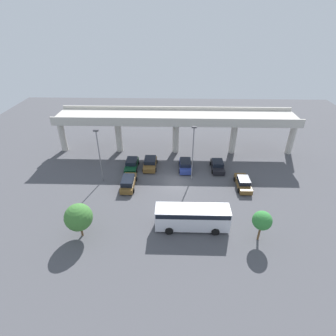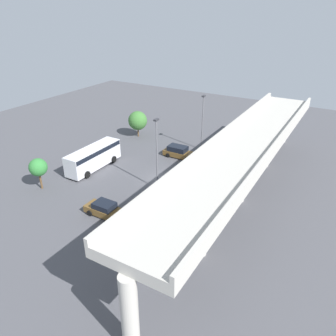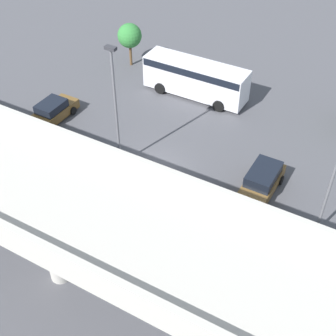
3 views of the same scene
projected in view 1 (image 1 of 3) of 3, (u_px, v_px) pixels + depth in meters
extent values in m
plane|color=#4C4C51|center=(175.00, 182.00, 39.79)|extent=(88.21, 88.21, 0.00)
cube|color=#BCB7AD|center=(176.00, 118.00, 45.08)|extent=(41.16, 6.19, 0.90)
cube|color=#BCB7AD|center=(176.00, 120.00, 42.18)|extent=(41.16, 0.30, 0.55)
cube|color=#BCB7AD|center=(176.00, 108.00, 47.22)|extent=(41.16, 0.30, 0.55)
cylinder|color=#BCB7AD|center=(62.00, 135.00, 47.37)|extent=(1.12, 1.12, 6.11)
cylinder|color=#BCB7AD|center=(119.00, 136.00, 47.13)|extent=(1.12, 1.12, 6.11)
cylinder|color=#BCB7AD|center=(176.00, 136.00, 46.88)|extent=(1.12, 1.12, 6.11)
cylinder|color=#BCB7AD|center=(233.00, 137.00, 46.64)|extent=(1.12, 1.12, 6.11)
cylinder|color=#BCB7AD|center=(292.00, 138.00, 46.40)|extent=(1.12, 1.12, 6.11)
cube|color=brown|center=(129.00, 183.00, 38.60)|extent=(1.81, 4.78, 0.74)
cube|color=black|center=(128.00, 180.00, 37.90)|extent=(1.67, 2.73, 0.74)
cylinder|color=black|center=(124.00, 179.00, 40.01)|extent=(0.22, 0.62, 0.62)
cylinder|color=black|center=(136.00, 179.00, 39.97)|extent=(0.22, 0.62, 0.62)
cylinder|color=black|center=(121.00, 190.00, 37.48)|extent=(0.22, 0.62, 0.62)
cylinder|color=black|center=(133.00, 190.00, 37.43)|extent=(0.22, 0.62, 0.62)
cube|color=brown|center=(150.00, 164.00, 43.31)|extent=(1.97, 4.44, 0.76)
cube|color=black|center=(150.00, 160.00, 43.17)|extent=(1.81, 2.45, 0.61)
cylinder|color=black|center=(156.00, 170.00, 42.23)|extent=(0.22, 0.61, 0.61)
cylinder|color=black|center=(143.00, 170.00, 42.28)|extent=(0.22, 0.61, 0.61)
cylinder|color=black|center=(157.00, 162.00, 44.59)|extent=(0.22, 0.61, 0.61)
cylinder|color=black|center=(145.00, 161.00, 44.64)|extent=(0.22, 0.61, 0.61)
cube|color=navy|center=(185.00, 166.00, 42.79)|extent=(1.87, 4.32, 0.72)
cube|color=black|center=(185.00, 162.00, 42.56)|extent=(1.72, 2.56, 0.61)
cylinder|color=black|center=(192.00, 172.00, 41.72)|extent=(0.22, 0.71, 0.71)
cylinder|color=black|center=(180.00, 171.00, 41.77)|extent=(0.22, 0.71, 0.71)
cylinder|color=black|center=(191.00, 163.00, 44.01)|extent=(0.22, 0.71, 0.71)
cylinder|color=black|center=(179.00, 163.00, 44.06)|extent=(0.22, 0.71, 0.71)
cube|color=black|center=(217.00, 167.00, 42.76)|extent=(1.86, 4.31, 0.66)
cube|color=black|center=(218.00, 163.00, 42.56)|extent=(1.71, 2.18, 0.63)
cylinder|color=black|center=(224.00, 172.00, 41.69)|extent=(0.22, 0.64, 0.64)
cylinder|color=black|center=(212.00, 172.00, 41.73)|extent=(0.22, 0.64, 0.64)
cylinder|color=black|center=(222.00, 164.00, 43.98)|extent=(0.22, 0.64, 0.64)
cylinder|color=black|center=(211.00, 163.00, 44.02)|extent=(0.22, 0.64, 0.64)
cube|color=brown|center=(243.00, 184.00, 38.51)|extent=(1.75, 4.75, 0.73)
cube|color=black|center=(244.00, 180.00, 38.03)|extent=(1.61, 2.20, 0.62)
cylinder|color=black|center=(235.00, 179.00, 39.91)|extent=(0.22, 0.64, 0.64)
cylinder|color=black|center=(246.00, 179.00, 39.86)|extent=(0.22, 0.64, 0.64)
cylinder|color=black|center=(239.00, 191.00, 37.38)|extent=(0.22, 0.64, 0.64)
cylinder|color=black|center=(251.00, 191.00, 37.34)|extent=(0.22, 0.64, 0.64)
cube|color=#0C381E|center=(132.00, 166.00, 42.95)|extent=(1.83, 4.52, 0.78)
cube|color=black|center=(132.00, 161.00, 42.80)|extent=(1.68, 2.40, 0.61)
cylinder|color=black|center=(136.00, 171.00, 41.86)|extent=(0.22, 0.60, 0.60)
cylinder|color=black|center=(125.00, 171.00, 41.91)|extent=(0.22, 0.60, 0.60)
cylinder|color=black|center=(139.00, 163.00, 44.26)|extent=(0.22, 0.60, 0.60)
cylinder|color=black|center=(128.00, 163.00, 44.31)|extent=(0.22, 0.60, 0.60)
cube|color=silver|center=(192.00, 217.00, 30.71)|extent=(8.64, 2.29, 2.66)
cube|color=black|center=(193.00, 211.00, 30.22)|extent=(8.46, 2.34, 0.59)
cylinder|color=black|center=(213.00, 218.00, 32.23)|extent=(0.93, 0.29, 0.93)
cylinder|color=black|center=(215.00, 232.00, 30.23)|extent=(0.93, 0.29, 0.93)
cylinder|color=black|center=(170.00, 217.00, 32.36)|extent=(0.93, 0.29, 0.93)
cylinder|color=black|center=(169.00, 231.00, 30.36)|extent=(0.93, 0.29, 0.93)
cylinder|color=slate|center=(193.00, 155.00, 38.17)|extent=(0.16, 0.16, 8.56)
cube|color=#333338|center=(194.00, 127.00, 35.91)|extent=(0.70, 0.35, 0.20)
cylinder|color=slate|center=(100.00, 157.00, 38.13)|extent=(0.16, 0.16, 8.14)
cube|color=#333338|center=(96.00, 131.00, 35.98)|extent=(0.70, 0.35, 0.20)
cylinder|color=brown|center=(82.00, 231.00, 30.03)|extent=(0.24, 0.24, 1.45)
sphere|color=#3D7533|center=(79.00, 217.00, 28.97)|extent=(3.11, 3.11, 3.11)
cylinder|color=brown|center=(259.00, 233.00, 29.38)|extent=(0.24, 0.24, 1.93)
sphere|color=#337F38|center=(262.00, 220.00, 28.41)|extent=(2.14, 2.14, 2.14)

